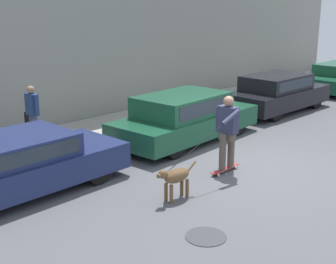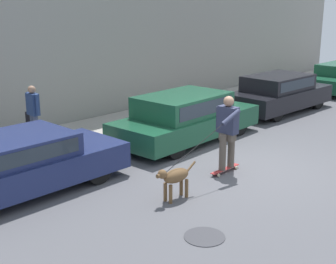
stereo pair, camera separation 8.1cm
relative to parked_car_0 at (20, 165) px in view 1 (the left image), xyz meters
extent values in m
plane|color=#545459|center=(4.17, -2.39, -0.59)|extent=(36.00, 36.00, 0.00)
cube|color=gray|center=(4.17, 3.79, 2.29)|extent=(32.00, 0.30, 5.75)
cube|color=#A39E93|center=(4.17, 2.37, -0.54)|extent=(30.00, 2.52, 0.10)
cylinder|color=black|center=(1.35, 0.76, -0.27)|extent=(0.64, 0.20, 0.64)
cylinder|color=black|center=(1.36, -0.75, -0.27)|extent=(0.64, 0.20, 0.64)
cube|color=navy|center=(0.04, 0.00, -0.12)|extent=(4.23, 1.76, 0.55)
cube|color=navy|center=(-0.13, 0.00, 0.37)|extent=(2.26, 1.58, 0.44)
cube|color=#28333D|center=(-0.12, -0.79, 0.40)|extent=(1.98, 0.02, 0.28)
cylinder|color=black|center=(6.38, 0.82, -0.27)|extent=(0.65, 0.22, 0.65)
cylinder|color=black|center=(6.43, -0.73, -0.27)|extent=(0.65, 0.22, 0.65)
cylinder|color=black|center=(3.60, 0.73, -0.27)|extent=(0.65, 0.22, 0.65)
cylinder|color=black|center=(3.65, -0.82, -0.27)|extent=(0.65, 0.22, 0.65)
cube|color=#194C33|center=(5.01, 0.00, -0.12)|extent=(4.54, 1.94, 0.55)
cube|color=#194C33|center=(4.83, 0.00, 0.44)|extent=(2.53, 1.69, 0.56)
cube|color=#28333D|center=(4.86, -0.81, 0.47)|extent=(2.18, 0.08, 0.36)
cylinder|color=black|center=(11.18, 0.69, -0.27)|extent=(0.65, 0.22, 0.65)
cylinder|color=black|center=(11.13, -0.77, -0.27)|extent=(0.65, 0.22, 0.65)
cylinder|color=black|center=(8.59, 0.77, -0.27)|extent=(0.65, 0.22, 0.65)
cylinder|color=black|center=(8.54, -0.68, -0.27)|extent=(0.65, 0.22, 0.65)
cube|color=black|center=(9.86, 0.00, -0.10)|extent=(4.24, 1.84, 0.59)
cube|color=black|center=(9.69, 0.01, 0.44)|extent=(2.43, 1.61, 0.50)
cube|color=#28333D|center=(9.67, -0.76, 0.46)|extent=(2.09, 0.08, 0.32)
cylinder|color=black|center=(13.74, 0.77, -0.27)|extent=(0.63, 0.20, 0.63)
cylinder|color=brown|center=(1.66, -2.54, -0.41)|extent=(0.07, 0.07, 0.37)
cylinder|color=brown|center=(1.67, -2.39, -0.41)|extent=(0.07, 0.07, 0.37)
cylinder|color=brown|center=(2.09, -2.57, -0.41)|extent=(0.07, 0.07, 0.37)
cylinder|color=brown|center=(2.10, -2.42, -0.41)|extent=(0.07, 0.07, 0.37)
ellipsoid|color=brown|center=(1.88, -2.48, -0.11)|extent=(0.62, 0.31, 0.27)
sphere|color=brown|center=(1.53, -2.46, 0.01)|extent=(0.18, 0.18, 0.18)
cylinder|color=brown|center=(1.45, -2.45, 0.00)|extent=(0.10, 0.08, 0.08)
cylinder|color=brown|center=(2.28, -2.50, -0.03)|extent=(0.25, 0.06, 0.19)
cylinder|color=beige|center=(3.39, -2.35, -0.55)|extent=(0.07, 0.03, 0.07)
cylinder|color=beige|center=(3.39, -2.20, -0.55)|extent=(0.07, 0.03, 0.07)
cylinder|color=beige|center=(4.05, -2.35, -0.55)|extent=(0.07, 0.03, 0.07)
cylinder|color=beige|center=(4.05, -2.20, -0.55)|extent=(0.07, 0.03, 0.07)
cube|color=#A82D2D|center=(3.72, -2.28, -0.51)|extent=(0.91, 0.12, 0.02)
cylinder|color=brown|center=(3.61, -2.28, -0.10)|extent=(0.16, 0.16, 0.82)
cylinder|color=brown|center=(3.92, -2.28, -0.10)|extent=(0.16, 0.16, 0.82)
cube|color=brown|center=(3.77, -2.28, 0.23)|extent=(0.19, 0.34, 0.16)
cube|color=#2D334C|center=(3.77, -2.28, 0.61)|extent=(0.22, 0.44, 0.60)
sphere|color=#997056|center=(3.77, -2.28, 1.02)|extent=(0.23, 0.23, 0.23)
cylinder|color=#2D334C|center=(3.77, -2.01, 0.58)|extent=(0.10, 0.10, 0.57)
cylinder|color=#2D334C|center=(3.50, -2.54, 0.76)|extent=(0.57, 0.12, 0.30)
cylinder|color=black|center=(2.38, -2.49, 0.32)|extent=(1.72, 0.08, 0.68)
cylinder|color=#3D4760|center=(1.79, 2.50, -0.10)|extent=(0.14, 0.14, 0.77)
cylinder|color=#3D4760|center=(1.79, 2.34, -0.10)|extent=(0.14, 0.14, 0.77)
cube|color=navy|center=(1.79, 2.42, 0.57)|extent=(0.21, 0.39, 0.56)
cylinder|color=navy|center=(1.80, 2.65, 0.58)|extent=(0.08, 0.08, 0.54)
cylinder|color=navy|center=(1.78, 2.19, 0.58)|extent=(0.08, 0.08, 0.54)
sphere|color=#997056|center=(1.79, 2.42, 0.95)|extent=(0.20, 0.20, 0.20)
cube|color=black|center=(1.80, 2.65, 0.16)|extent=(0.11, 0.28, 0.32)
cylinder|color=#38383D|center=(1.08, -3.84, -0.58)|extent=(0.68, 0.68, 0.01)
cylinder|color=red|center=(7.42, 0.86, -0.30)|extent=(0.17, 0.17, 0.58)
sphere|color=red|center=(7.42, 0.86, 0.03)|extent=(0.18, 0.18, 0.18)
camera|label=1|loc=(-4.34, -8.08, 3.11)|focal=50.00mm
camera|label=2|loc=(-4.28, -8.14, 3.11)|focal=50.00mm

